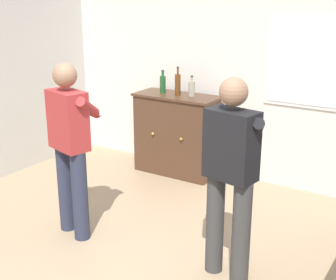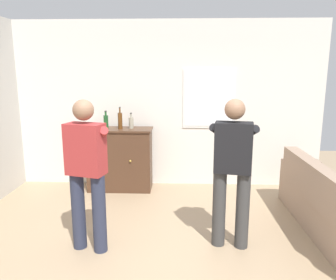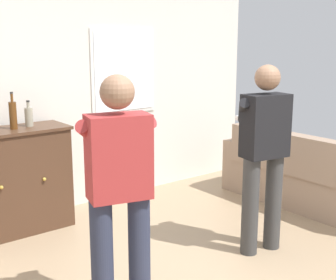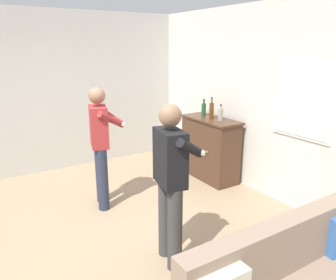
{
  "view_description": "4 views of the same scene",
  "coord_description": "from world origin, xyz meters",
  "px_view_note": "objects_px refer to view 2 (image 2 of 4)",
  "views": [
    {
      "loc": [
        2.17,
        -2.65,
        2.28
      ],
      "look_at": [
        0.03,
        0.75,
        1.0
      ],
      "focal_mm": 50.0,
      "sensor_mm": 36.0,
      "label": 1
    },
    {
      "loc": [
        0.19,
        -2.96,
        1.96
      ],
      "look_at": [
        0.05,
        0.9,
        1.15
      ],
      "focal_mm": 35.0,
      "sensor_mm": 36.0,
      "label": 2
    },
    {
      "loc": [
        -2.35,
        -2.1,
        1.9
      ],
      "look_at": [
        -0.04,
        0.83,
        1.08
      ],
      "focal_mm": 50.0,
      "sensor_mm": 36.0,
      "label": 3
    },
    {
      "loc": [
        3.29,
        -1.1,
        2.19
      ],
      "look_at": [
        0.17,
        0.85,
        1.13
      ],
      "focal_mm": 35.0,
      "sensor_mm": 36.0,
      "label": 4
    }
  ],
  "objects_px": {
    "bottle_wine_green": "(131,122)",
    "bottle_liquor_amber": "(120,120)",
    "person_standing_left": "(87,169)",
    "person_standing_right": "(232,167)",
    "couch": "(326,207)",
    "sideboard_cabinet": "(120,159)",
    "bottle_spirits_clear": "(106,121)"
  },
  "relations": [
    {
      "from": "sideboard_cabinet",
      "to": "bottle_spirits_clear",
      "type": "height_order",
      "value": "bottle_spirits_clear"
    },
    {
      "from": "couch",
      "to": "person_standing_right",
      "type": "distance_m",
      "value": 1.41
    },
    {
      "from": "person_standing_left",
      "to": "person_standing_right",
      "type": "relative_size",
      "value": 1.0
    },
    {
      "from": "couch",
      "to": "bottle_liquor_amber",
      "type": "relative_size",
      "value": 6.37
    },
    {
      "from": "sideboard_cabinet",
      "to": "person_standing_right",
      "type": "height_order",
      "value": "person_standing_right"
    },
    {
      "from": "bottle_wine_green",
      "to": "bottle_liquor_amber",
      "type": "relative_size",
      "value": 0.72
    },
    {
      "from": "bottle_liquor_amber",
      "to": "couch",
      "type": "bearing_deg",
      "value": -27.14
    },
    {
      "from": "bottle_wine_green",
      "to": "person_standing_right",
      "type": "height_order",
      "value": "person_standing_right"
    },
    {
      "from": "person_standing_right",
      "to": "bottle_spirits_clear",
      "type": "bearing_deg",
      "value": 134.9
    },
    {
      "from": "bottle_spirits_clear",
      "to": "bottle_liquor_amber",
      "type": "bearing_deg",
      "value": -6.99
    },
    {
      "from": "couch",
      "to": "sideboard_cabinet",
      "type": "xyz_separation_m",
      "value": [
        -2.8,
        1.44,
        0.19
      ]
    },
    {
      "from": "bottle_liquor_amber",
      "to": "person_standing_left",
      "type": "relative_size",
      "value": 0.21
    },
    {
      "from": "bottle_wine_green",
      "to": "person_standing_right",
      "type": "distance_m",
      "value": 2.29
    },
    {
      "from": "couch",
      "to": "bottle_spirits_clear",
      "type": "bearing_deg",
      "value": 154.28
    },
    {
      "from": "bottle_liquor_amber",
      "to": "person_standing_right",
      "type": "bearing_deg",
      "value": -48.73
    },
    {
      "from": "bottle_liquor_amber",
      "to": "person_standing_right",
      "type": "xyz_separation_m",
      "value": [
        1.55,
        -1.77,
        -0.24
      ]
    },
    {
      "from": "sideboard_cabinet",
      "to": "bottle_spirits_clear",
      "type": "distance_m",
      "value": 0.67
    },
    {
      "from": "person_standing_right",
      "to": "bottle_liquor_amber",
      "type": "bearing_deg",
      "value": 131.27
    },
    {
      "from": "bottle_spirits_clear",
      "to": "person_standing_left",
      "type": "distance_m",
      "value": 1.96
    },
    {
      "from": "person_standing_left",
      "to": "person_standing_right",
      "type": "distance_m",
      "value": 1.58
    },
    {
      "from": "couch",
      "to": "person_standing_right",
      "type": "xyz_separation_m",
      "value": [
        -1.22,
        -0.35,
        0.6
      ]
    },
    {
      "from": "bottle_liquor_amber",
      "to": "sideboard_cabinet",
      "type": "bearing_deg",
      "value": 144.75
    },
    {
      "from": "bottle_wine_green",
      "to": "person_standing_left",
      "type": "relative_size",
      "value": 0.15
    },
    {
      "from": "bottle_liquor_amber",
      "to": "person_standing_right",
      "type": "height_order",
      "value": "person_standing_right"
    },
    {
      "from": "sideboard_cabinet",
      "to": "person_standing_left",
      "type": "bearing_deg",
      "value": -89.9
    },
    {
      "from": "couch",
      "to": "person_standing_left",
      "type": "bearing_deg",
      "value": -170.23
    },
    {
      "from": "bottle_wine_green",
      "to": "bottle_liquor_amber",
      "type": "height_order",
      "value": "bottle_liquor_amber"
    },
    {
      "from": "sideboard_cabinet",
      "to": "person_standing_left",
      "type": "distance_m",
      "value": 1.97
    },
    {
      "from": "bottle_wine_green",
      "to": "person_standing_right",
      "type": "bearing_deg",
      "value": -52.77
    },
    {
      "from": "sideboard_cabinet",
      "to": "bottle_liquor_amber",
      "type": "height_order",
      "value": "bottle_liquor_amber"
    },
    {
      "from": "bottle_wine_green",
      "to": "bottle_liquor_amber",
      "type": "xyz_separation_m",
      "value": [
        -0.17,
        -0.05,
        0.04
      ]
    },
    {
      "from": "sideboard_cabinet",
      "to": "bottle_wine_green",
      "type": "relative_size",
      "value": 4.2
    }
  ]
}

